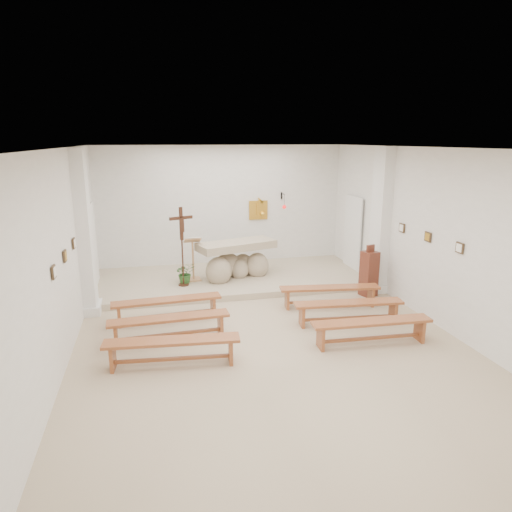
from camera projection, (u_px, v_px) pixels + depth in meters
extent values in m
cube|color=#C8B290|center=(265.00, 335.00, 8.76)|extent=(7.00, 10.00, 0.00)
cube|color=white|center=(61.00, 257.00, 7.56)|extent=(0.02, 10.00, 3.50)
cube|color=white|center=(435.00, 237.00, 9.09)|extent=(0.02, 10.00, 3.50)
cube|color=white|center=(222.00, 208.00, 13.03)|extent=(7.00, 0.02, 3.50)
cube|color=silver|center=(266.00, 149.00, 7.89)|extent=(7.00, 10.00, 0.02)
cube|color=tan|center=(232.00, 279.00, 12.04)|extent=(6.98, 3.00, 0.15)
cube|color=white|center=(85.00, 233.00, 9.47)|extent=(0.26, 0.55, 3.50)
cube|color=white|center=(381.00, 221.00, 10.95)|extent=(0.26, 0.55, 3.50)
cube|color=gold|center=(258.00, 210.00, 13.26)|extent=(0.55, 0.04, 0.55)
cube|color=black|center=(282.00, 196.00, 13.32)|extent=(0.04, 0.02, 0.20)
cylinder|color=black|center=(283.00, 194.00, 13.16)|extent=(0.02, 0.30, 0.02)
cylinder|color=black|center=(284.00, 200.00, 13.06)|extent=(0.01, 0.01, 0.34)
sphere|color=red|center=(284.00, 207.00, 13.11)|extent=(0.11, 0.11, 0.11)
cube|color=#42301D|center=(54.00, 272.00, 6.81)|extent=(0.03, 0.20, 0.20)
cube|color=#42301D|center=(65.00, 256.00, 7.76)|extent=(0.03, 0.20, 0.20)
cube|color=#42301D|center=(74.00, 243.00, 8.70)|extent=(0.03, 0.20, 0.20)
cube|color=#42301D|center=(460.00, 248.00, 8.34)|extent=(0.03, 0.20, 0.20)
cube|color=#42301D|center=(428.00, 237.00, 9.28)|extent=(0.03, 0.20, 0.20)
cube|color=#42301D|center=(402.00, 228.00, 10.22)|extent=(0.03, 0.20, 0.20)
cube|color=silver|center=(92.00, 291.00, 10.48)|extent=(0.10, 0.85, 0.52)
cube|color=silver|center=(366.00, 272.00, 11.99)|extent=(0.10, 0.85, 0.52)
ellipsoid|color=tan|center=(219.00, 271.00, 11.45)|extent=(0.65, 0.55, 0.74)
ellipsoid|color=tan|center=(257.00, 266.00, 12.04)|extent=(0.61, 0.52, 0.70)
ellipsoid|color=tan|center=(228.00, 265.00, 11.96)|extent=(0.70, 0.59, 0.65)
ellipsoid|color=tan|center=(243.00, 265.00, 12.16)|extent=(0.57, 0.48, 0.61)
ellipsoid|color=tan|center=(240.00, 270.00, 11.88)|extent=(0.48, 0.41, 0.57)
cube|color=tan|center=(236.00, 245.00, 11.74)|extent=(2.15, 1.34, 0.20)
cube|color=tan|center=(194.00, 279.00, 11.68)|extent=(0.37, 0.37, 0.04)
cylinder|color=tan|center=(193.00, 261.00, 11.56)|extent=(0.05, 0.05, 0.99)
cube|color=tan|center=(192.00, 240.00, 11.41)|extent=(0.44, 0.33, 0.16)
cube|color=white|center=(193.00, 239.00, 11.36)|extent=(0.37, 0.27, 0.13)
cylinder|color=#3D2313|center=(184.00, 285.00, 11.26)|extent=(0.26, 0.26, 0.03)
cylinder|color=#3D2313|center=(183.00, 262.00, 11.12)|extent=(0.04, 0.04, 1.17)
cube|color=#3D2313|center=(181.00, 224.00, 10.88)|extent=(0.09, 0.08, 0.80)
cube|color=#3D2313|center=(181.00, 218.00, 10.85)|extent=(0.57, 0.25, 0.07)
cube|color=#3D2313|center=(182.00, 225.00, 10.86)|extent=(0.11, 0.08, 0.34)
imported|color=#295723|center=(185.00, 273.00, 11.35)|extent=(0.56, 0.52, 0.54)
cube|color=#5E281B|center=(369.00, 274.00, 10.86)|extent=(0.41, 0.41, 1.08)
cube|color=#5E281B|center=(371.00, 248.00, 10.71)|extent=(0.22, 0.10, 0.18)
cube|color=brown|center=(167.00, 300.00, 9.35)|extent=(2.24, 0.49, 0.05)
cube|color=brown|center=(119.00, 316.00, 9.14)|extent=(0.08, 0.33, 0.42)
cube|color=brown|center=(213.00, 306.00, 9.68)|extent=(0.08, 0.33, 0.42)
cube|color=brown|center=(168.00, 315.00, 9.43)|extent=(1.87, 0.18, 0.05)
cube|color=brown|center=(330.00, 288.00, 10.14)|extent=(2.25, 0.64, 0.05)
cube|color=brown|center=(287.00, 299.00, 10.11)|extent=(0.10, 0.33, 0.42)
cube|color=brown|center=(371.00, 296.00, 10.29)|extent=(0.10, 0.33, 0.42)
cube|color=brown|center=(329.00, 301.00, 10.22)|extent=(1.86, 0.31, 0.05)
cube|color=brown|center=(169.00, 318.00, 8.41)|extent=(2.23, 0.44, 0.05)
cube|color=brown|center=(116.00, 336.00, 8.22)|extent=(0.07, 0.33, 0.42)
cube|color=brown|center=(220.00, 324.00, 8.71)|extent=(0.07, 0.33, 0.42)
cube|color=brown|center=(170.00, 334.00, 8.49)|extent=(1.87, 0.14, 0.05)
cube|color=brown|center=(349.00, 303.00, 9.19)|extent=(2.24, 0.57, 0.05)
cube|color=brown|center=(302.00, 316.00, 9.13)|extent=(0.09, 0.33, 0.42)
cube|color=brown|center=(393.00, 311.00, 9.37)|extent=(0.09, 0.33, 0.42)
cube|color=brown|center=(348.00, 318.00, 9.27)|extent=(1.86, 0.24, 0.05)
cube|color=brown|center=(172.00, 341.00, 7.46)|extent=(2.24, 0.57, 0.05)
cube|color=brown|center=(113.00, 357.00, 7.40)|extent=(0.09, 0.33, 0.42)
cube|color=brown|center=(231.00, 350.00, 7.64)|extent=(0.09, 0.33, 0.42)
cube|color=brown|center=(173.00, 359.00, 7.54)|extent=(1.86, 0.24, 0.05)
cube|color=brown|center=(372.00, 322.00, 8.25)|extent=(2.23, 0.47, 0.05)
cube|color=brown|center=(321.00, 338.00, 8.14)|extent=(0.08, 0.33, 0.42)
cube|color=brown|center=(419.00, 330.00, 8.47)|extent=(0.08, 0.33, 0.42)
cube|color=brown|center=(371.00, 338.00, 8.33)|extent=(1.87, 0.16, 0.05)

